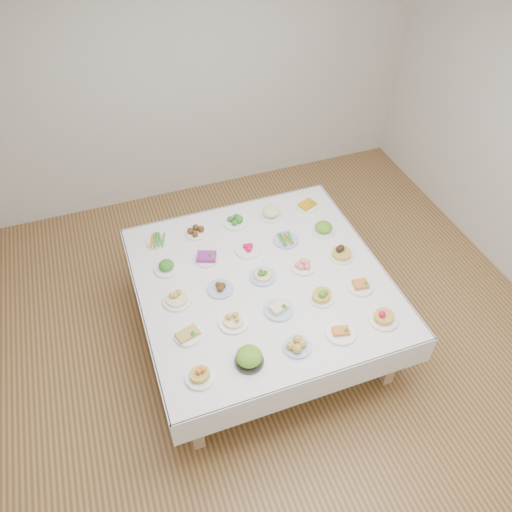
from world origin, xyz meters
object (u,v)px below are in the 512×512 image
object	(u,v)px
display_table	(262,285)
dish_24	(307,204)
dish_0	(200,374)
dish_12	(263,274)

from	to	relation	value
display_table	dish_24	distance (m)	1.04
display_table	dish_0	bearing A→B (deg)	-135.01
dish_12	dish_24	distance (m)	1.03
dish_12	dish_24	world-z (taller)	dish_12
display_table	dish_12	xyz separation A→B (m)	(0.01, 0.01, 0.12)
display_table	dish_24	xyz separation A→B (m)	(0.74, 0.73, 0.11)
dish_0	dish_12	size ratio (longest dim) A/B	1.00
display_table	dish_12	size ratio (longest dim) A/B	9.77
dish_0	dish_12	xyz separation A→B (m)	(0.75, 0.74, -0.01)
dish_0	dish_12	world-z (taller)	dish_0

